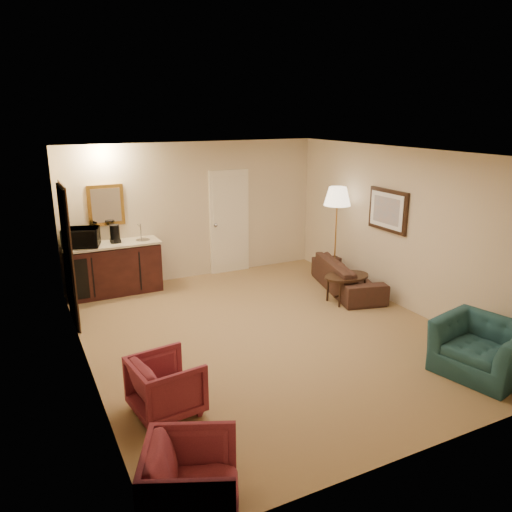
{
  "coord_description": "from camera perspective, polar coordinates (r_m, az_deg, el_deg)",
  "views": [
    {
      "loc": [
        -3.15,
        -5.94,
        3.14
      ],
      "look_at": [
        0.06,
        0.5,
        1.04
      ],
      "focal_mm": 35.0,
      "sensor_mm": 36.0,
      "label": 1
    }
  ],
  "objects": [
    {
      "name": "teal_armchair",
      "position": [
        6.77,
        24.55,
        -8.72
      ],
      "size": [
        0.89,
        1.15,
        0.9
      ],
      "primitive_type": "imported",
      "rotation": [
        0.0,
        0.0,
        -1.33
      ],
      "color": "#204C51",
      "rests_on": "ground"
    },
    {
      "name": "rose_chair_far",
      "position": [
        4.3,
        -7.41,
        -23.98
      ],
      "size": [
        0.91,
        0.93,
        0.74
      ],
      "primitive_type": "imported",
      "rotation": [
        0.0,
        0.0,
        1.15
      ],
      "color": "maroon",
      "rests_on": "ground"
    },
    {
      "name": "coffee_maker",
      "position": [
        9.05,
        -15.82,
        2.46
      ],
      "size": [
        0.21,
        0.21,
        0.32
      ],
      "primitive_type": "cylinder",
      "rotation": [
        0.0,
        0.0,
        0.31
      ],
      "color": "black",
      "rests_on": "wetbar_cabinet"
    },
    {
      "name": "wetbar_cabinet",
      "position": [
        9.18,
        -15.94,
        -1.36
      ],
      "size": [
        1.64,
        0.58,
        0.92
      ],
      "primitive_type": "cube",
      "color": "#391612",
      "rests_on": "ground"
    },
    {
      "name": "microwave",
      "position": [
        8.94,
        -19.4,
        2.25
      ],
      "size": [
        0.66,
        0.49,
        0.4
      ],
      "primitive_type": "imported",
      "rotation": [
        0.0,
        0.0,
        -0.31
      ],
      "color": "black",
      "rests_on": "wetbar_cabinet"
    },
    {
      "name": "rose_chair_near",
      "position": [
        5.57,
        -10.25,
        -14.09
      ],
      "size": [
        0.72,
        0.76,
        0.7
      ],
      "primitive_type": "imported",
      "rotation": [
        0.0,
        0.0,
        1.7
      ],
      "color": "maroon",
      "rests_on": "ground"
    },
    {
      "name": "coffee_table",
      "position": [
        8.65,
        10.25,
        -3.64
      ],
      "size": [
        0.84,
        0.59,
        0.47
      ],
      "primitive_type": "cube",
      "rotation": [
        0.0,
        0.0,
        0.06
      ],
      "color": "black",
      "rests_on": "ground"
    },
    {
      "name": "waste_bin",
      "position": [
        9.34,
        -11.81,
        -2.77
      ],
      "size": [
        0.31,
        0.31,
        0.3
      ],
      "primitive_type": "cylinder",
      "rotation": [
        0.0,
        0.0,
        -0.37
      ],
      "color": "black",
      "rests_on": "ground"
    },
    {
      "name": "sofa",
      "position": [
        9.14,
        10.43,
        -1.67
      ],
      "size": [
        1.0,
        1.96,
        0.74
      ],
      "primitive_type": "imported",
      "rotation": [
        0.0,
        0.0,
        1.32
      ],
      "color": "black",
      "rests_on": "ground"
    },
    {
      "name": "floor_lamp",
      "position": [
        9.32,
        9.09,
        2.26
      ],
      "size": [
        0.5,
        0.5,
        1.84
      ],
      "primitive_type": "cube",
      "rotation": [
        0.0,
        0.0,
        -0.03
      ],
      "color": "#B9833D",
      "rests_on": "ground"
    },
    {
      "name": "ground",
      "position": [
        7.41,
        1.32,
        -8.8
      ],
      "size": [
        6.0,
        6.0,
        0.0
      ],
      "primitive_type": "plane",
      "color": "#9C754F",
      "rests_on": "ground"
    },
    {
      "name": "room_walls",
      "position": [
        7.5,
        -2.01,
        5.31
      ],
      "size": [
        5.02,
        6.01,
        2.61
      ],
      "color": "beige",
      "rests_on": "ground"
    }
  ]
}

